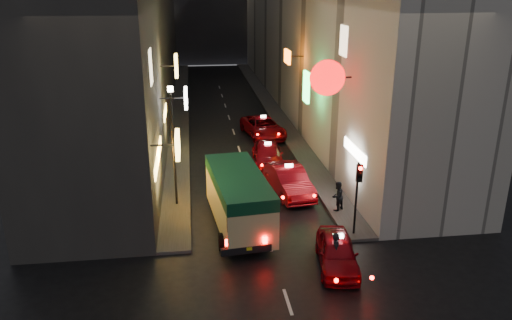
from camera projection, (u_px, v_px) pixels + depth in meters
name	position (u px, v px, depth m)	size (l,w,h in m)	color
building_left	(131.00, 9.00, 42.42)	(7.57, 52.00, 18.00)	#353230
building_right	(314.00, 8.00, 44.39)	(8.18, 52.00, 18.00)	#BCB5AC
sidewalk_left	(180.00, 110.00, 45.88)	(1.50, 52.00, 0.15)	#4D4A47
sidewalk_right	(271.00, 107.00, 46.93)	(1.50, 52.00, 0.15)	#4D4A47
minibus	(239.00, 194.00, 23.44)	(2.86, 6.57, 2.74)	#CBBD7E
taxi_near	(337.00, 250.00, 20.47)	(2.69, 5.07, 1.71)	maroon
taxi_second	(289.00, 178.00, 27.60)	(3.14, 6.02, 2.00)	maroon
taxi_third	(268.00, 153.00, 32.07)	(2.32, 5.05, 1.74)	maroon
taxi_far	(263.00, 125.00, 37.97)	(3.13, 5.73, 1.90)	maroon
pedestrian_crossing	(336.00, 249.00, 20.16)	(0.63, 0.40, 1.90)	black
pedestrian_sidewalk	(337.00, 194.00, 25.24)	(0.65, 0.41, 1.74)	black
traffic_light	(358.00, 184.00, 22.18)	(0.26, 0.43, 3.50)	black
lamp_post	(173.00, 139.00, 25.05)	(0.28, 0.28, 6.22)	black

